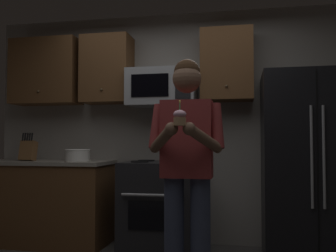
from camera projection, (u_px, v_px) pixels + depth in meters
wall_back at (180, 127)px, 4.39m from camera, size 4.40×0.10×2.60m
oven_range at (160, 206)px, 4.00m from camera, size 0.76×0.70×0.93m
microwave at (162, 88)px, 4.17m from camera, size 0.74×0.41×0.40m
refrigerator at (310, 166)px, 3.70m from camera, size 0.90×0.75×1.80m
cabinet_row_upper at (113, 70)px, 4.34m from camera, size 2.78×0.36×0.76m
counter_left at (46, 202)px, 4.27m from camera, size 1.44×0.66×0.92m
knife_block at (28, 150)px, 4.28m from camera, size 0.16×0.15×0.32m
bowl_large_white at (77, 155)px, 4.23m from camera, size 0.28×0.28×0.13m
person at (187, 160)px, 2.88m from camera, size 0.60×0.48×1.76m
cupcake at (180, 118)px, 2.57m from camera, size 0.09×0.09×0.17m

